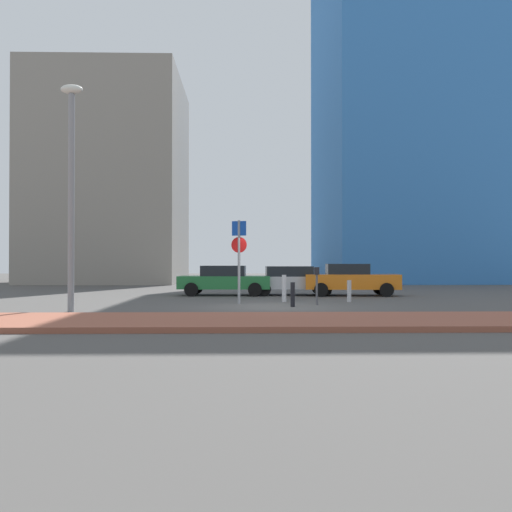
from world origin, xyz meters
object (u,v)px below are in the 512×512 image
Objects in this scene: parked_car_silver at (292,280)px; traffic_bollard_mid at (293,295)px; parking_sign_post at (239,251)px; traffic_bollard_far at (284,288)px; parking_meter at (317,280)px; parked_car_orange at (350,279)px; traffic_bollard_near at (349,291)px; street_lamp at (71,178)px; parked_car_green at (224,280)px.

parked_car_silver is 7.08m from traffic_bollard_mid.
traffic_bollard_mid is at bearing -94.80° from parked_car_silver.
parking_sign_post is 2.95× the size of traffic_bollard_far.
traffic_bollard_mid is (-0.98, -0.91, -0.47)m from parking_meter.
traffic_bollard_far is at bearing -98.86° from parked_car_silver.
parked_car_orange is 5.18× the size of traffic_bollard_near.
parked_car_silver is 0.58× the size of street_lamp.
parking_meter reaches higher than traffic_bollard_far.
traffic_bollard_mid is at bearing -136.90° from traffic_bollard_near.
parking_sign_post is at bearing 31.10° from street_lamp.
parked_car_orange is at bearing 44.24° from parking_sign_post.
traffic_bollard_far is (2.53, -4.44, -0.21)m from parked_car_green.
parked_car_green is 7.04m from parking_meter.
parked_car_orange reaches higher than traffic_bollard_near.
parking_sign_post is at bearing 169.39° from parking_meter.
parked_car_green is at bearing 110.84° from traffic_bollard_mid.
parked_car_silver is at bearing 111.38° from traffic_bollard_near.
traffic_bollard_far is at bearing 175.22° from traffic_bollard_near.
parking_sign_post reaches higher than traffic_bollard_far.
parked_car_silver is at bearing 169.82° from parked_car_orange.
parked_car_orange is at bearing 67.34° from parking_meter.
parked_car_orange is at bearing -10.18° from parked_car_silver.
parking_meter is 9.27m from street_lamp.
parked_car_orange reaches higher than parking_meter.
traffic_bollard_mid is 2.51m from traffic_bollard_far.
parked_car_green is 1.39× the size of parking_sign_post.
parking_meter is 0.19× the size of street_lamp.
street_lamp is 8.38m from traffic_bollard_mid.
traffic_bollard_far reaches higher than traffic_bollard_mid.
street_lamp is 9.11m from traffic_bollard_far.
street_lamp is (-10.58, -8.32, 3.48)m from parked_car_orange.
street_lamp is (-4.60, -8.72, 3.51)m from parked_car_green.
parked_car_silver is 0.94× the size of parked_car_orange.
parked_car_silver is 5.11m from traffic_bollard_near.
traffic_bollard_mid is at bearing 13.72° from street_lamp.
traffic_bollard_near is at bearing 22.74° from street_lamp.
parking_meter is at bearing -112.66° from parked_car_orange.
parking_sign_post is 2.54m from traffic_bollard_far.
traffic_bollard_near is 1.00× the size of traffic_bollard_mid.
traffic_bollard_far is (-0.12, 2.51, 0.10)m from traffic_bollard_mid.
parked_car_green reaches higher than parking_meter.
parking_meter is at bearing 18.05° from street_lamp.
parking_sign_post is at bearing -149.42° from traffic_bollard_far.
parking_sign_post reaches higher than parked_car_silver.
traffic_bollard_far is (1.79, 1.06, -1.46)m from parking_sign_post.
parked_car_orange is at bearing 63.04° from traffic_bollard_mid.
parking_meter is (0.39, -6.14, 0.17)m from parked_car_silver.
traffic_bollard_mid is at bearing -116.96° from parked_car_orange.
parked_car_silver is at bearing 81.14° from traffic_bollard_far.
street_lamp reaches higher than parking_sign_post.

